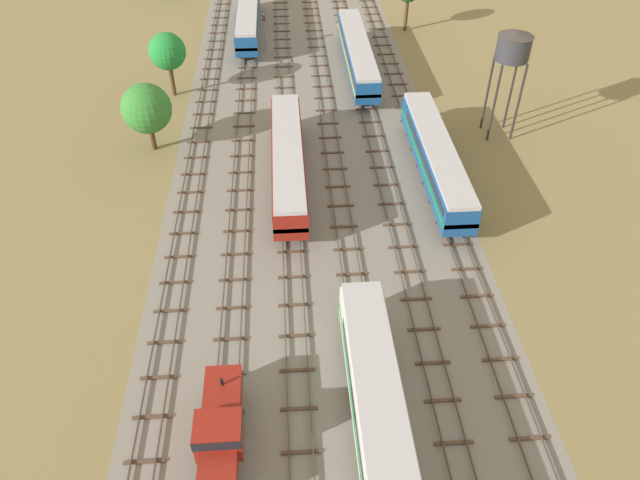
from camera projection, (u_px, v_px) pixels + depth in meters
The scene contains 18 objects.
ground_plane at pixel (308, 136), 63.20m from camera, with size 480.00×480.00×0.00m, color olive.
ballast_bed at pixel (308, 136), 63.20m from camera, with size 27.02×176.00×0.01m, color gray.
track_far_left at pixel (200, 134), 63.29m from camera, with size 2.40×126.00×0.29m.
track_left at pixel (243, 133), 63.52m from camera, with size 2.40×126.00×0.29m.
track_centre_left at pixel (286, 131), 63.76m from camera, with size 2.40×126.00×0.29m.
track_centre at pixel (329, 130), 63.99m from camera, with size 2.40×126.00×0.29m.
track_centre_right at pixel (372, 128), 64.22m from camera, with size 2.40×126.00×0.29m.
track_right at pixel (414, 127), 64.45m from camera, with size 2.40×126.00×0.29m.
diesel_railcar_centre_nearest at pixel (381, 424), 33.89m from camera, with size 2.96×20.50×3.80m.
shunter_loco_left_near at pixel (220, 431), 34.19m from camera, with size 2.74×8.46×3.10m.
diesel_railcar_right_mid at pixel (436, 156), 55.45m from camera, with size 2.96×20.50×3.80m.
diesel_railcar_centre_left_midfar at pixel (288, 159), 55.04m from camera, with size 2.96×20.50×3.80m.
passenger_coach_centre_right_far at pixel (357, 52), 73.59m from camera, with size 2.96×22.00×3.80m.
passenger_coach_left_farther at pixel (248, 15), 83.33m from camera, with size 2.96×22.00×3.80m.
water_tower at pixel (513, 48), 57.63m from camera, with size 3.46×3.46×11.11m.
signal_post_nearest at pixel (264, 27), 78.79m from camera, with size 0.28×0.47×4.74m.
lineside_tree_1 at pixel (167, 52), 67.12m from camera, with size 4.18×4.18×7.42m.
lineside_tree_3 at pixel (146, 109), 58.39m from camera, with size 4.94×4.94×7.05m.
Camera 1 is at (-2.41, 0.75, 32.54)m, focal length 33.40 mm.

